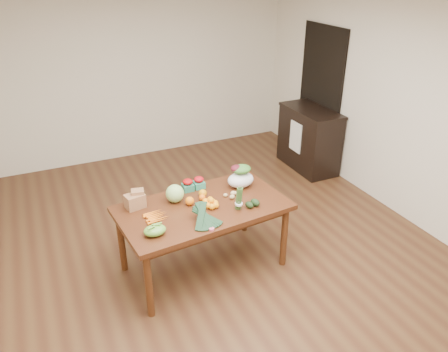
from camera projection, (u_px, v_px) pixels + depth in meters
name	position (u px, v px, depth m)	size (l,w,h in m)	color
floor	(212.00, 252.00, 4.90)	(6.00, 6.00, 0.00)	#52341C
room_walls	(211.00, 140.00, 4.29)	(5.02, 6.02, 2.70)	silver
dining_table	(203.00, 237.00, 4.50)	(1.66, 0.92, 0.75)	#472110
doorway_dark	(320.00, 97.00, 6.64)	(0.02, 1.00, 2.10)	black
cabinet	(309.00, 139.00, 6.66)	(0.52, 1.02, 0.94)	black
dish_towel	(296.00, 137.00, 6.51)	(0.02, 0.28, 0.45)	white
paper_bag	(135.00, 200.00, 4.27)	(0.24, 0.20, 0.17)	#9F6647
cabbage	(175.00, 193.00, 4.37)	(0.18, 0.18, 0.18)	#A4DD80
strawberry_basket_a	(188.00, 186.00, 4.60)	(0.11, 0.11, 0.10)	#B10C0B
strawberry_basket_b	(199.00, 183.00, 4.65)	(0.11, 0.11, 0.10)	red
orange_a	(190.00, 201.00, 4.33)	(0.09, 0.09, 0.09)	orange
orange_b	(203.00, 193.00, 4.47)	(0.08, 0.08, 0.08)	orange
orange_c	(202.00, 198.00, 4.41)	(0.07, 0.07, 0.07)	#FF610F
mandarin_cluster	(211.00, 202.00, 4.30)	(0.18, 0.18, 0.10)	#FFA10F
carrots	(156.00, 216.00, 4.13)	(0.22, 0.22, 0.03)	orange
snap_pea_bag	(155.00, 230.00, 3.86)	(0.20, 0.15, 0.09)	#609C35
kale_bunch	(206.00, 217.00, 3.99)	(0.32, 0.40, 0.16)	black
asparagus_bundle	(239.00, 198.00, 4.21)	(0.08, 0.08, 0.25)	#53853D
potato_a	(232.00, 197.00, 4.45)	(0.06, 0.05, 0.05)	#D2B679
potato_b	(239.00, 198.00, 4.43)	(0.06, 0.05, 0.05)	tan
potato_c	(233.00, 193.00, 4.51)	(0.06, 0.05, 0.05)	#DBC37E
potato_d	(225.00, 195.00, 4.49)	(0.05, 0.04, 0.04)	tan
potato_e	(234.00, 193.00, 4.52)	(0.05, 0.05, 0.04)	tan
avocado_a	(249.00, 205.00, 4.29)	(0.06, 0.10, 0.06)	black
avocado_b	(255.00, 202.00, 4.32)	(0.07, 0.11, 0.07)	black
salad_bag	(241.00, 177.00, 4.65)	(0.29, 0.22, 0.22)	white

